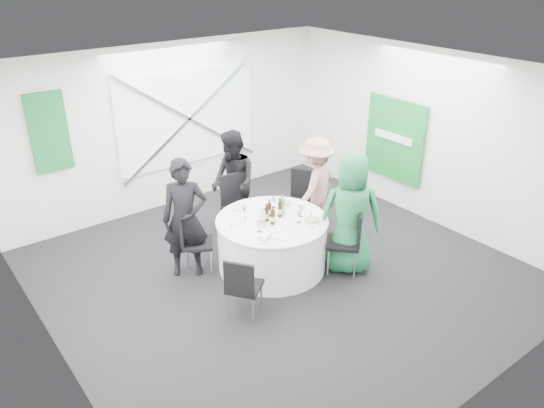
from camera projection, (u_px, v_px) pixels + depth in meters
floor at (281, 273)px, 7.48m from camera, size 6.00×6.00×0.00m
ceiling at (282, 73)px, 6.27m from camera, size 6.00×6.00×0.00m
wall_back at (172, 126)px, 9.01m from camera, size 6.00×0.00×6.00m
wall_front at (490, 287)px, 4.73m from camera, size 6.00×0.00×6.00m
wall_left at (44, 255)px, 5.23m from camera, size 0.00×6.00×6.00m
wall_right at (427, 137)px, 8.52m from camera, size 0.00×6.00×6.00m
window_panel at (188, 118)px, 9.11m from camera, size 2.60×0.03×1.60m
window_brace_a at (189, 119)px, 9.08m from camera, size 2.63×0.05×1.84m
window_brace_b at (189, 119)px, 9.08m from camera, size 2.63×0.05×1.84m
green_banner at (49, 133)px, 7.75m from camera, size 0.55×0.04×1.20m
green_sign at (394, 140)px, 9.01m from camera, size 0.05×1.20×1.40m
banquet_table at (272, 244)px, 7.46m from camera, size 1.56×1.56×0.76m
chair_back at (238, 202)px, 8.17m from camera, size 0.52×0.53×1.03m
chair_back_left at (191, 238)px, 7.30m from camera, size 0.57×0.57×0.91m
chair_back_right at (301, 196)px, 8.39m from camera, size 0.62×0.62×1.00m
chair_front_right at (350, 237)px, 7.25m from camera, size 0.62×0.62×0.97m
chair_front_left at (242, 284)px, 6.33m from camera, size 0.55×0.55×0.86m
person_man_back_left at (185, 219)px, 7.14m from camera, size 0.74×0.66×1.69m
person_man_back at (233, 183)px, 8.28m from camera, size 0.56×0.87×1.66m
person_woman_pink at (316, 186)px, 8.28m from camera, size 1.11×0.80×1.57m
person_woman_green at (351, 214)px, 7.21m from camera, size 1.01×0.97×1.74m
plate_back at (248, 208)px, 7.61m from camera, size 0.26×0.26×0.01m
plate_back_left at (235, 219)px, 7.29m from camera, size 0.29×0.29×0.01m
plate_back_right at (285, 204)px, 7.72m from camera, size 0.25×0.25×0.04m
plate_front_right at (312, 220)px, 7.24m from camera, size 0.28×0.28×0.04m
plate_front_left at (258, 238)px, 6.81m from camera, size 0.29×0.29×0.01m
napkin at (264, 236)px, 6.79m from camera, size 0.21×0.19×0.05m
beer_bottle_a at (266, 215)px, 7.22m from camera, size 0.06×0.06×0.25m
beer_bottle_b at (269, 210)px, 7.35m from camera, size 0.06×0.06×0.25m
beer_bottle_c at (280, 210)px, 7.33m from camera, size 0.06×0.06×0.27m
beer_bottle_d at (273, 217)px, 7.14m from camera, size 0.06×0.06×0.27m
green_water_bottle at (282, 207)px, 7.40m from camera, size 0.08×0.08×0.29m
clear_water_bottle at (262, 219)px, 7.08m from camera, size 0.08×0.08×0.27m
wine_glass_a at (244, 210)px, 7.30m from camera, size 0.07×0.07×0.17m
wine_glass_b at (299, 214)px, 7.17m from camera, size 0.07×0.07×0.17m
wine_glass_c at (301, 208)px, 7.33m from camera, size 0.07×0.07×0.17m
wine_glass_d at (274, 200)px, 7.58m from camera, size 0.07×0.07×0.17m
wine_glass_e at (280, 202)px, 7.52m from camera, size 0.07×0.07×0.17m
wine_glass_f at (259, 224)px, 6.93m from camera, size 0.07×0.07×0.17m
fork_a at (312, 226)px, 7.11m from camera, size 0.11×0.12×0.01m
knife_a at (311, 214)px, 7.44m from camera, size 0.10×0.13×0.01m
fork_b at (232, 216)px, 7.39m from camera, size 0.09×0.14×0.01m
knife_b at (232, 226)px, 7.11m from camera, size 0.10×0.13×0.01m
fork_c at (255, 203)px, 7.76m from camera, size 0.15×0.03×0.01m
knife_c at (237, 210)px, 7.56m from camera, size 0.15×0.03×0.01m
fork_d at (246, 236)px, 6.87m from camera, size 0.10×0.13×0.01m
knife_d at (278, 240)px, 6.78m from camera, size 0.11×0.12×0.01m
fork_e at (296, 205)px, 7.71m from camera, size 0.09×0.13×0.01m
knife_e at (274, 202)px, 7.81m from camera, size 0.09×0.13×0.01m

